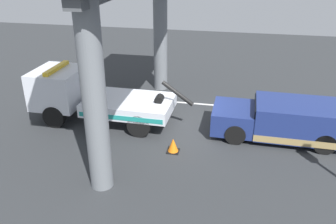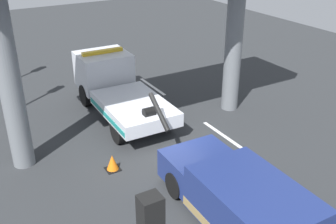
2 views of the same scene
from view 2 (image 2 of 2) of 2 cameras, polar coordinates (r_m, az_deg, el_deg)
ground_plane at (r=14.72m, az=-0.60°, el=-6.22°), size 60.00×40.00×0.10m
lane_stripe_mid at (r=16.04m, az=7.97°, el=-3.35°), size 2.60×0.16×0.01m
lane_stripe_east at (r=20.57m, az=-2.26°, el=3.70°), size 2.60×0.16×0.01m
tow_truck_white at (r=17.63m, az=-7.57°, el=3.78°), size 7.28×2.54×2.46m
towed_van_green at (r=11.44m, az=10.18°, el=-12.33°), size 5.24×2.31×1.58m
traffic_cone_orange at (r=13.83m, az=-8.02°, el=-7.28°), size 0.48×0.48×0.57m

